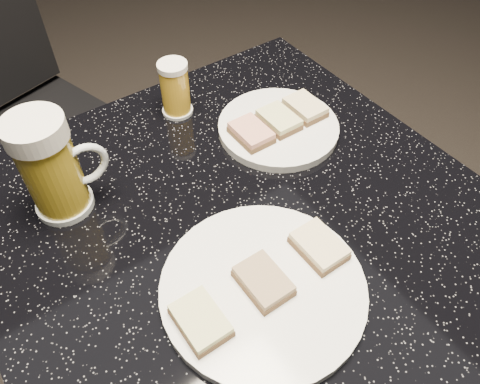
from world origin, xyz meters
name	(u,v)px	position (x,y,z in m)	size (l,w,h in m)	color
plate_large	(263,288)	(-0.05, -0.12, 0.76)	(0.26, 0.26, 0.01)	white
plate_small	(278,127)	(0.16, 0.11, 0.76)	(0.20, 0.20, 0.01)	white
table	(240,298)	(0.00, 0.00, 0.51)	(0.70, 0.70, 0.75)	black
beer_mug	(52,167)	(-0.20, 0.16, 0.83)	(0.12, 0.08, 0.16)	silver
beer_tumbler	(175,89)	(0.05, 0.26, 0.80)	(0.05, 0.05, 0.10)	silver
chair	(26,114)	(-0.15, 0.77, 0.50)	(0.46, 0.46, 0.85)	black
canapes_on_plate_large	(263,281)	(-0.05, -0.12, 0.77)	(0.23, 0.07, 0.02)	#4C3521
canapes_on_plate_small	(279,120)	(0.16, 0.11, 0.77)	(0.16, 0.07, 0.02)	#4C3521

